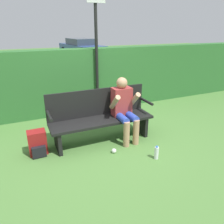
% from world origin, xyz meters
% --- Properties ---
extents(ground_plane, '(40.00, 40.00, 0.00)m').
position_xyz_m(ground_plane, '(0.00, 0.00, 0.00)').
color(ground_plane, '#4C7A38').
extents(hedge_back, '(12.00, 0.41, 1.51)m').
position_xyz_m(hedge_back, '(0.00, 1.74, 0.76)').
color(hedge_back, '#2D662D').
rests_on(hedge_back, ground).
extents(park_bench, '(1.87, 0.49, 0.94)m').
position_xyz_m(park_bench, '(0.00, 0.08, 0.46)').
color(park_bench, black).
rests_on(park_bench, ground).
extents(person_seated, '(0.48, 0.57, 1.15)m').
position_xyz_m(person_seated, '(0.41, -0.05, 0.63)').
color(person_seated, '#993333').
rests_on(person_seated, ground).
extents(backpack, '(0.29, 0.28, 0.41)m').
position_xyz_m(backpack, '(-1.14, 0.02, 0.19)').
color(backpack, maroon).
rests_on(backpack, ground).
extents(water_bottle, '(0.07, 0.07, 0.23)m').
position_xyz_m(water_bottle, '(0.57, -0.90, 0.11)').
color(water_bottle, white).
rests_on(water_bottle, ground).
extents(signpost, '(0.42, 0.09, 2.78)m').
position_xyz_m(signpost, '(0.46, 1.47, 1.60)').
color(signpost, black).
rests_on(signpost, ground).
extents(parked_car, '(2.27, 4.76, 1.22)m').
position_xyz_m(parked_car, '(3.23, 12.17, 0.60)').
color(parked_car, '#2D4784').
rests_on(parked_car, ground).
extents(litter_crumple, '(0.08, 0.08, 0.08)m').
position_xyz_m(litter_crumple, '(0.02, -0.47, 0.04)').
color(litter_crumple, silver).
rests_on(litter_crumple, ground).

